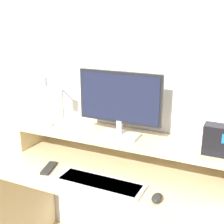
% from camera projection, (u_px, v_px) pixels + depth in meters
% --- Properties ---
extents(wall_back, '(6.00, 0.05, 2.50)m').
position_uv_depth(wall_back, '(133.00, 71.00, 1.89)').
color(wall_back, silver).
rests_on(wall_back, ground_plane).
extents(desk, '(1.30, 0.58, 0.73)m').
position_uv_depth(desk, '(110.00, 203.00, 1.83)').
color(desk, beige).
rests_on(desk, ground_plane).
extents(monitor_shelf, '(1.30, 0.30, 0.17)m').
position_uv_depth(monitor_shelf, '(120.00, 140.00, 1.85)').
color(monitor_shelf, beige).
rests_on(monitor_shelf, desk).
extents(monitor, '(0.50, 0.12, 0.39)m').
position_uv_depth(monitor, '(119.00, 102.00, 1.77)').
color(monitor, '#BCBCC1').
rests_on(monitor, monitor_shelf).
extents(desk_lamp, '(0.18, 0.19, 0.35)m').
position_uv_depth(desk_lamp, '(44.00, 103.00, 1.91)').
color(desk_lamp, silver).
rests_on(desk_lamp, monitor_shelf).
extents(router_dock, '(0.13, 0.09, 0.16)m').
position_uv_depth(router_dock, '(216.00, 140.00, 1.58)').
color(router_dock, black).
rests_on(router_dock, monitor_shelf).
extents(keyboard, '(0.48, 0.16, 0.02)m').
position_uv_depth(keyboard, '(100.00, 183.00, 1.63)').
color(keyboard, silver).
rests_on(keyboard, desk).
extents(mouse, '(0.05, 0.08, 0.04)m').
position_uv_depth(mouse, '(157.00, 198.00, 1.49)').
color(mouse, black).
rests_on(mouse, desk).
extents(remote_control, '(0.08, 0.15, 0.02)m').
position_uv_depth(remote_control, '(49.00, 168.00, 1.80)').
color(remote_control, black).
rests_on(remote_control, desk).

